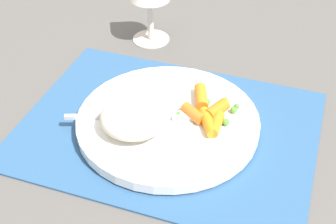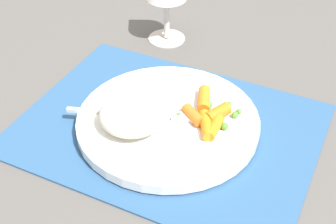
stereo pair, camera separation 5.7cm
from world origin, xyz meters
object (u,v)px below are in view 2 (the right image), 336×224
(plate, at_px, (168,122))
(carrot_portion, at_px, (207,115))
(rice_mound, at_px, (132,114))
(fork, at_px, (150,115))

(plate, relative_size, carrot_portion, 2.45)
(rice_mound, bearing_deg, plate, 43.44)
(plate, height_order, rice_mound, rice_mound)
(carrot_portion, bearing_deg, fork, -159.32)
(carrot_portion, distance_m, fork, 0.08)
(rice_mound, distance_m, carrot_portion, 0.10)
(rice_mound, distance_m, fork, 0.03)
(rice_mound, relative_size, carrot_portion, 0.87)
(plate, bearing_deg, carrot_portion, 20.98)
(carrot_portion, height_order, fork, carrot_portion)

